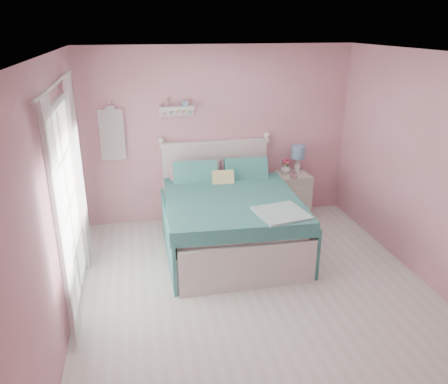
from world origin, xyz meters
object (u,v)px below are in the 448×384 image
object	(u,v)px
bed	(229,219)
nightstand	(292,195)
table_lamp	(298,154)
vase	(286,169)
teacup	(294,175)

from	to	relation	value
bed	nightstand	distance (m)	1.45
table_lamp	vase	world-z (taller)	table_lamp
bed	nightstand	size ratio (longest dim) A/B	3.11
bed	vase	world-z (taller)	bed
table_lamp	nightstand	bearing A→B (deg)	-138.06
bed	teacup	size ratio (longest dim) A/B	19.95
bed	teacup	world-z (taller)	bed
bed	nightstand	bearing A→B (deg)	36.90
nightstand	vase	xyz separation A→B (m)	(-0.12, 0.04, 0.43)
table_lamp	vase	bearing A→B (deg)	-170.13
bed	vase	xyz separation A→B (m)	(1.08, 0.85, 0.37)
bed	table_lamp	xyz separation A→B (m)	(1.27, 0.88, 0.58)
teacup	vase	bearing A→B (deg)	105.84
vase	table_lamp	bearing A→B (deg)	9.87
bed	table_lamp	size ratio (longest dim) A/B	5.11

